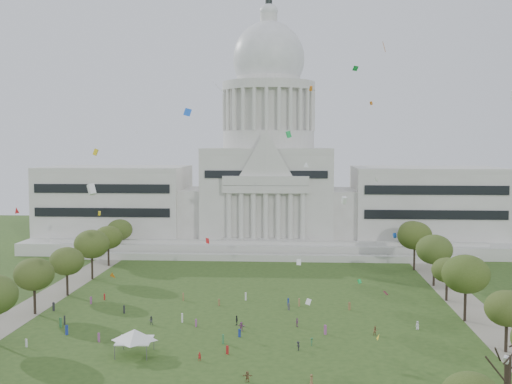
# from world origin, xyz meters

# --- Properties ---
(ground) EXTENTS (400.00, 400.00, 0.00)m
(ground) POSITION_xyz_m (0.00, 0.00, 0.00)
(ground) COLOR #2F4C1A
(ground) RESTS_ON ground
(capitol) EXTENTS (160.00, 64.50, 91.30)m
(capitol) POSITION_xyz_m (0.00, 113.59, 22.30)
(capitol) COLOR beige
(capitol) RESTS_ON ground
(path_left) EXTENTS (8.00, 160.00, 0.04)m
(path_left) POSITION_xyz_m (-48.00, 30.00, 0.02)
(path_left) COLOR gray
(path_left) RESTS_ON ground
(path_right) EXTENTS (8.00, 160.00, 0.04)m
(path_right) POSITION_xyz_m (48.00, 30.00, 0.02)
(path_right) COLOR gray
(path_right) RESTS_ON ground
(row_tree_r_1) EXTENTS (7.58, 7.58, 10.78)m
(row_tree_r_1) POSITION_xyz_m (46.22, -1.75, 7.66)
(row_tree_r_1) COLOR black
(row_tree_r_1) RESTS_ON ground
(row_tree_l_2) EXTENTS (8.42, 8.42, 11.97)m
(row_tree_l_2) POSITION_xyz_m (-45.04, 17.30, 8.51)
(row_tree_l_2) COLOR black
(row_tree_l_2) RESTS_ON ground
(row_tree_r_2) EXTENTS (9.55, 9.55, 13.58)m
(row_tree_r_2) POSITION_xyz_m (44.17, 17.44, 9.66)
(row_tree_r_2) COLOR black
(row_tree_r_2) RESTS_ON ground
(row_tree_l_3) EXTENTS (8.12, 8.12, 11.55)m
(row_tree_l_3) POSITION_xyz_m (-44.09, 33.92, 8.21)
(row_tree_l_3) COLOR black
(row_tree_l_3) RESTS_ON ground
(row_tree_r_3) EXTENTS (7.01, 7.01, 9.98)m
(row_tree_r_3) POSITION_xyz_m (44.40, 34.48, 7.08)
(row_tree_r_3) COLOR black
(row_tree_r_3) RESTS_ON ground
(row_tree_l_4) EXTENTS (9.29, 9.29, 13.21)m
(row_tree_l_4) POSITION_xyz_m (-44.08, 52.42, 9.39)
(row_tree_l_4) COLOR black
(row_tree_l_4) RESTS_ON ground
(row_tree_r_4) EXTENTS (9.19, 9.19, 13.06)m
(row_tree_r_4) POSITION_xyz_m (44.76, 50.04, 9.29)
(row_tree_r_4) COLOR black
(row_tree_r_4) RESTS_ON ground
(row_tree_l_5) EXTENTS (8.33, 8.33, 11.85)m
(row_tree_l_5) POSITION_xyz_m (-45.22, 71.01, 8.42)
(row_tree_l_5) COLOR black
(row_tree_l_5) RESTS_ON ground
(row_tree_r_5) EXTENTS (9.82, 9.82, 13.96)m
(row_tree_r_5) POSITION_xyz_m (43.49, 70.19, 9.93)
(row_tree_r_5) COLOR black
(row_tree_r_5) RESTS_ON ground
(row_tree_l_6) EXTENTS (8.19, 8.19, 11.64)m
(row_tree_l_6) POSITION_xyz_m (-46.87, 89.14, 8.27)
(row_tree_l_6) COLOR black
(row_tree_l_6) RESTS_ON ground
(row_tree_r_6) EXTENTS (8.42, 8.42, 11.97)m
(row_tree_r_6) POSITION_xyz_m (45.96, 88.13, 8.51)
(row_tree_r_6) COLOR black
(row_tree_r_6) RESTS_ON ground
(big_bare_tree) EXTENTS (6.00, 5.00, 12.80)m
(big_bare_tree) POSITION_xyz_m (38.00, -28.00, 8.67)
(big_bare_tree) COLOR black
(big_bare_tree) RESTS_ON ground
(event_tent) EXTENTS (8.47, 8.47, 4.53)m
(event_tent) POSITION_xyz_m (-17.36, -7.20, 3.51)
(event_tent) COLOR #4C4C4C
(event_tent) RESTS_ON ground
(person_0) EXTENTS (0.94, 0.98, 1.69)m
(person_0) POSITION_xyz_m (33.51, 10.85, 0.84)
(person_0) COLOR silver
(person_0) RESTS_ON ground
(person_2) EXTENTS (0.97, 0.71, 1.80)m
(person_2) POSITION_xyz_m (24.90, 6.48, 0.90)
(person_2) COLOR olive
(person_2) RESTS_ON ground
(person_3) EXTENTS (0.92, 1.16, 1.60)m
(person_3) POSITION_xyz_m (10.44, -3.14, 0.80)
(person_3) COLOR #26262B
(person_3) RESTS_ON ground
(person_4) EXTENTS (0.63, 1.15, 1.96)m
(person_4) POSITION_xyz_m (-1.70, 11.71, 0.98)
(person_4) COLOR #26262B
(person_4) RESTS_ON ground
(person_5) EXTENTS (1.75, 1.26, 1.76)m
(person_5) POSITION_xyz_m (-0.43, 7.84, 0.88)
(person_5) COLOR #994C8C
(person_5) RESTS_ON ground
(person_6) EXTENTS (0.57, 0.81, 1.57)m
(person_6) POSITION_xyz_m (12.40, -18.89, 0.79)
(person_6) COLOR olive
(person_6) RESTS_ON ground
(person_7) EXTENTS (0.64, 0.55, 1.47)m
(person_7) POSITION_xyz_m (-5.88, -9.57, 0.74)
(person_7) COLOR #B21E1E
(person_7) RESTS_ON ground
(person_8) EXTENTS (0.92, 0.66, 1.73)m
(person_8) POSITION_xyz_m (-18.72, 10.89, 0.86)
(person_8) COLOR #4C4C51
(person_8) RESTS_ON ground
(person_9) EXTENTS (0.73, 1.07, 1.51)m
(person_9) POSITION_xyz_m (12.89, -0.49, 0.75)
(person_9) COLOR #33723F
(person_9) RESTS_ON ground
(person_10) EXTENTS (0.80, 1.11, 1.70)m
(person_10) POSITION_xyz_m (10.26, 11.43, 0.85)
(person_10) COLOR #994C8C
(person_10) RESTS_ON ground
(person_11) EXTENTS (1.55, 0.65, 1.65)m
(person_11) POSITION_xyz_m (2.76, -18.44, 0.82)
(person_11) COLOR olive
(person_11) RESTS_ON ground
(distant_crowd) EXTENTS (64.12, 38.47, 1.93)m
(distant_crowd) POSITION_xyz_m (-14.26, 15.20, 0.86)
(distant_crowd) COLOR navy
(distant_crowd) RESTS_ON ground
(kite_swarm) EXTENTS (84.87, 106.28, 63.28)m
(kite_swarm) POSITION_xyz_m (2.03, 5.94, 30.47)
(kite_swarm) COLOR orange
(kite_swarm) RESTS_ON ground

